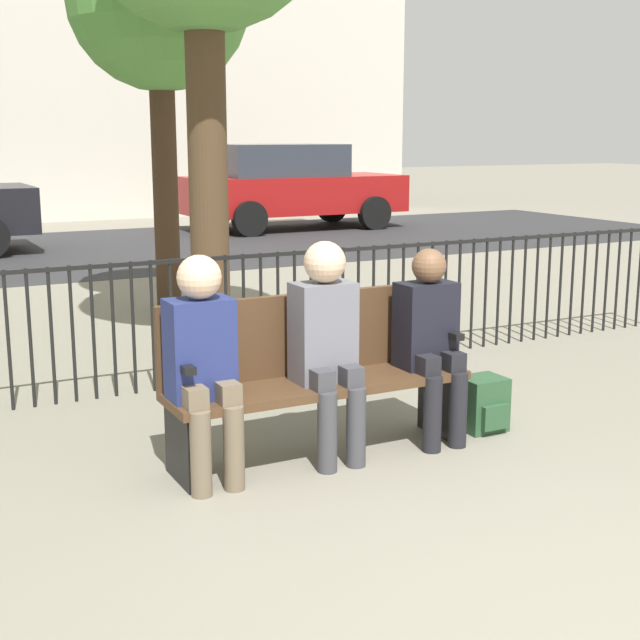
{
  "coord_description": "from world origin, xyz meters",
  "views": [
    {
      "loc": [
        -2.23,
        -2.09,
        1.81
      ],
      "look_at": [
        0.0,
        2.2,
        0.8
      ],
      "focal_mm": 50.0,
      "sensor_mm": 36.0,
      "label": 1
    }
  ],
  "objects_px": {
    "seated_person_0": "(203,356)",
    "seated_person_1": "(327,338)",
    "park_bench": "(314,370)",
    "tree_0": "(159,3)",
    "parked_car_1": "(290,185)",
    "backpack": "(483,404)",
    "seated_person_2": "(430,335)"
  },
  "relations": [
    {
      "from": "park_bench",
      "to": "seated_person_0",
      "type": "relative_size",
      "value": 1.46
    },
    {
      "from": "seated_person_0",
      "to": "backpack",
      "type": "bearing_deg",
      "value": 0.0
    },
    {
      "from": "park_bench",
      "to": "tree_0",
      "type": "height_order",
      "value": "tree_0"
    },
    {
      "from": "park_bench",
      "to": "backpack",
      "type": "height_order",
      "value": "park_bench"
    },
    {
      "from": "seated_person_0",
      "to": "tree_0",
      "type": "xyz_separation_m",
      "value": [
        1.31,
        4.63,
        2.38
      ]
    },
    {
      "from": "seated_person_2",
      "to": "backpack",
      "type": "distance_m",
      "value": 0.63
    },
    {
      "from": "seated_person_2",
      "to": "backpack",
      "type": "bearing_deg",
      "value": 0.46
    },
    {
      "from": "seated_person_2",
      "to": "seated_person_0",
      "type": "bearing_deg",
      "value": 179.87
    },
    {
      "from": "park_bench",
      "to": "seated_person_2",
      "type": "bearing_deg",
      "value": -10.54
    },
    {
      "from": "seated_person_1",
      "to": "backpack",
      "type": "xyz_separation_m",
      "value": [
        1.1,
        -0.0,
        -0.54
      ]
    },
    {
      "from": "seated_person_1",
      "to": "seated_person_2",
      "type": "relative_size",
      "value": 1.07
    },
    {
      "from": "seated_person_2",
      "to": "tree_0",
      "type": "bearing_deg",
      "value": 91.33
    },
    {
      "from": "seated_person_0",
      "to": "seated_person_2",
      "type": "xyz_separation_m",
      "value": [
        1.41,
        -0.0,
        -0.04
      ]
    },
    {
      "from": "seated_person_1",
      "to": "tree_0",
      "type": "relative_size",
      "value": 0.31
    },
    {
      "from": "tree_0",
      "to": "parked_car_1",
      "type": "bearing_deg",
      "value": 55.56
    },
    {
      "from": "seated_person_1",
      "to": "parked_car_1",
      "type": "height_order",
      "value": "parked_car_1"
    },
    {
      "from": "park_bench",
      "to": "parked_car_1",
      "type": "relative_size",
      "value": 0.42
    },
    {
      "from": "parked_car_1",
      "to": "seated_person_2",
      "type": "bearing_deg",
      "value": -111.65
    },
    {
      "from": "seated_person_2",
      "to": "parked_car_1",
      "type": "xyz_separation_m",
      "value": [
        4.52,
        11.38,
        0.19
      ]
    },
    {
      "from": "park_bench",
      "to": "parked_car_1",
      "type": "distance_m",
      "value": 12.41
    },
    {
      "from": "seated_person_2",
      "to": "tree_0",
      "type": "xyz_separation_m",
      "value": [
        -0.11,
        4.64,
        2.42
      ]
    },
    {
      "from": "seated_person_0",
      "to": "seated_person_1",
      "type": "xyz_separation_m",
      "value": [
        0.73,
        0.0,
        0.02
      ]
    },
    {
      "from": "seated_person_0",
      "to": "parked_car_1",
      "type": "xyz_separation_m",
      "value": [
        5.93,
        11.38,
        0.15
      ]
    },
    {
      "from": "seated_person_1",
      "to": "backpack",
      "type": "bearing_deg",
      "value": -0.08
    },
    {
      "from": "seated_person_2",
      "to": "tree_0",
      "type": "relative_size",
      "value": 0.29
    },
    {
      "from": "tree_0",
      "to": "seated_person_2",
      "type": "bearing_deg",
      "value": -88.67
    },
    {
      "from": "park_bench",
      "to": "tree_0",
      "type": "xyz_separation_m",
      "value": [
        0.6,
        4.51,
        2.58
      ]
    },
    {
      "from": "park_bench",
      "to": "parked_car_1",
      "type": "height_order",
      "value": "parked_car_1"
    },
    {
      "from": "seated_person_1",
      "to": "parked_car_1",
      "type": "xyz_separation_m",
      "value": [
        5.2,
        11.37,
        0.14
      ]
    },
    {
      "from": "seated_person_0",
      "to": "tree_0",
      "type": "relative_size",
      "value": 0.3
    },
    {
      "from": "backpack",
      "to": "tree_0",
      "type": "height_order",
      "value": "tree_0"
    },
    {
      "from": "seated_person_0",
      "to": "seated_person_1",
      "type": "distance_m",
      "value": 0.73
    }
  ]
}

